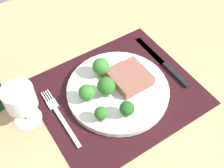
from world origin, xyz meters
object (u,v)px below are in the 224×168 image
object	(u,v)px
steak	(130,77)
knife	(165,65)
fork	(60,116)
wine_glass	(20,100)
plate	(118,90)

from	to	relation	value
steak	knife	bearing A→B (deg)	-0.17
fork	wine_glass	world-z (taller)	wine_glass
knife	wine_glass	world-z (taller)	wine_glass
knife	wine_glass	xyz separation A→B (cm)	(-39.91, 5.08, 7.43)
plate	steak	distance (cm)	4.62
fork	wine_glass	size ratio (longest dim) A/B	1.64
steak	fork	world-z (taller)	steak
fork	knife	xyz separation A→B (cm)	(33.04, -0.89, 0.05)
plate	wine_glass	xyz separation A→B (cm)	(-23.18, 5.61, 6.93)
wine_glass	knife	bearing A→B (deg)	-7.26
plate	wine_glass	world-z (taller)	wine_glass
plate	steak	size ratio (longest dim) A/B	2.80
steak	fork	size ratio (longest dim) A/B	0.50
plate	steak	xyz separation A→B (cm)	(4.07, 0.57, 2.10)
wine_glass	steak	bearing A→B (deg)	-10.49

